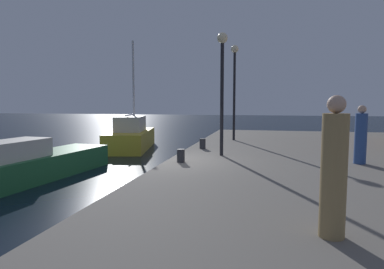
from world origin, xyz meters
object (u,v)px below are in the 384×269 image
at_px(sailboat_yellow, 131,136).
at_px(person_near_carousel, 361,137).
at_px(bollard_south, 203,144).
at_px(person_by_the_water, 334,171).
at_px(lamp_post_mid_promenade, 222,72).
at_px(motorboat_green, 36,163).
at_px(bollard_north, 181,156).
at_px(lamp_post_far_end, 234,76).

height_order(sailboat_yellow, person_near_carousel, sailboat_yellow).
distance_m(bollard_south, person_by_the_water, 8.91).
xyz_separation_m(lamp_post_mid_promenade, bollard_south, (-0.96, 1.55, -2.65)).
distance_m(motorboat_green, person_by_the_water, 10.10).
distance_m(motorboat_green, bollard_north, 5.17).
xyz_separation_m(lamp_post_mid_promenade, bollard_north, (-1.04, -1.58, -2.65)).
xyz_separation_m(person_near_carousel, person_by_the_water, (-1.86, -6.03, 0.09)).
height_order(lamp_post_far_end, bollard_south, lamp_post_far_end).
relative_size(bollard_south, person_by_the_water, 0.21).
height_order(bollard_south, person_near_carousel, person_near_carousel).
bearing_deg(person_by_the_water, lamp_post_far_end, 101.83).
height_order(sailboat_yellow, lamp_post_mid_promenade, sailboat_yellow).
height_order(bollard_north, person_by_the_water, person_by_the_water).
bearing_deg(lamp_post_mid_promenade, sailboat_yellow, 133.69).
relative_size(person_near_carousel, person_by_the_water, 0.91).
distance_m(sailboat_yellow, bollard_south, 6.87).
bearing_deg(sailboat_yellow, lamp_post_mid_promenade, -46.31).
relative_size(bollard_south, bollard_north, 1.00).
bearing_deg(bollard_south, person_near_carousel, -23.02).
bearing_deg(bollard_north, person_by_the_water, -56.17).
relative_size(lamp_post_far_end, bollard_north, 11.32).
distance_m(bollard_north, person_near_carousel, 5.39).
relative_size(sailboat_yellow, lamp_post_far_end, 1.37).
bearing_deg(motorboat_green, lamp_post_mid_promenade, 13.28).
xyz_separation_m(lamp_post_far_end, bollard_north, (-1.00, -6.44, -2.87)).
distance_m(sailboat_yellow, bollard_north, 9.24).
xyz_separation_m(bollard_south, person_near_carousel, (5.19, -2.21, 0.61)).
bearing_deg(lamp_post_far_end, bollard_south, -105.46).
height_order(motorboat_green, sailboat_yellow, sailboat_yellow).
relative_size(motorboat_green, bollard_south, 14.75).
bearing_deg(lamp_post_mid_promenade, bollard_north, -123.33).
height_order(bollard_south, person_by_the_water, person_by_the_water).
bearing_deg(bollard_north, lamp_post_far_end, 81.17).
distance_m(sailboat_yellow, lamp_post_mid_promenade, 9.12).
bearing_deg(bollard_south, sailboat_yellow, 136.85).
relative_size(motorboat_green, person_by_the_water, 3.08).
height_order(person_near_carousel, person_by_the_water, person_by_the_water).
relative_size(motorboat_green, lamp_post_far_end, 1.30).
relative_size(lamp_post_mid_promenade, person_near_carousel, 2.38).
distance_m(bollard_north, person_by_the_water, 6.18).
height_order(lamp_post_far_end, bollard_north, lamp_post_far_end).
bearing_deg(lamp_post_mid_promenade, bollard_south, 121.68).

